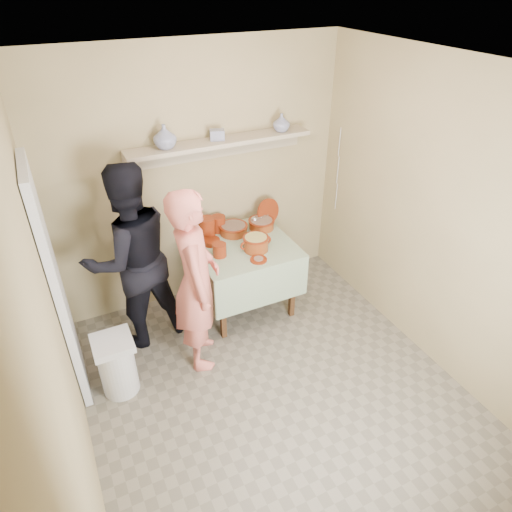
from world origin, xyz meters
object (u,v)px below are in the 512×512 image
cazuela_rice (256,242)px  person_cook (196,281)px  trash_bin (117,365)px  serving_table (242,254)px  person_helper (131,258)px

cazuela_rice → person_cook: bearing=-153.7°
person_cook → trash_bin: size_ratio=3.03×
serving_table → cazuela_rice: (0.08, -0.16, 0.20)m
person_cook → person_helper: size_ratio=0.95×
serving_table → trash_bin: serving_table is taller
person_cook → cazuela_rice: bearing=-48.5°
serving_table → person_helper: bearing=179.8°
trash_bin → person_helper: bearing=60.9°
person_helper → serving_table: size_ratio=1.84×
person_cook → serving_table: 0.87m
serving_table → person_cook: bearing=-141.5°
person_helper → cazuela_rice: bearing=161.8°
person_cook → trash_bin: 0.95m
person_helper → trash_bin: 0.93m
person_cook → serving_table: size_ratio=1.74×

